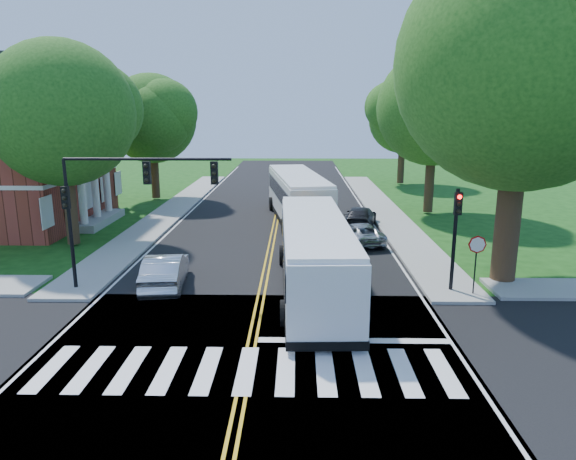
{
  "coord_description": "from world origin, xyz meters",
  "views": [
    {
      "loc": [
        1.54,
        -14.71,
        7.73
      ],
      "look_at": [
        1.11,
        8.03,
        2.4
      ],
      "focal_mm": 32.0,
      "sensor_mm": 36.0,
      "label": 1
    }
  ],
  "objects_px": {
    "bus_lead": "(315,254)",
    "suv": "(359,233)",
    "hatchback": "(165,271)",
    "bus_follow": "(298,196)",
    "signal_ne": "(456,226)",
    "signal_nw": "(121,192)",
    "dark_sedan": "(360,217)"
  },
  "relations": [
    {
      "from": "bus_lead",
      "to": "suv",
      "type": "relative_size",
      "value": 2.82
    },
    {
      "from": "bus_lead",
      "to": "hatchback",
      "type": "bearing_deg",
      "value": -5.21
    },
    {
      "from": "bus_lead",
      "to": "bus_follow",
      "type": "distance_m",
      "value": 14.52
    },
    {
      "from": "bus_follow",
      "to": "suv",
      "type": "xyz_separation_m",
      "value": [
        3.68,
        -6.15,
        -1.17
      ]
    },
    {
      "from": "signal_ne",
      "to": "hatchback",
      "type": "xyz_separation_m",
      "value": [
        -12.53,
        0.48,
        -2.19
      ]
    },
    {
      "from": "signal_ne",
      "to": "bus_lead",
      "type": "relative_size",
      "value": 0.35
    },
    {
      "from": "signal_nw",
      "to": "hatchback",
      "type": "xyz_separation_m",
      "value": [
        1.53,
        0.49,
        -3.6
      ]
    },
    {
      "from": "bus_lead",
      "to": "bus_follow",
      "type": "height_order",
      "value": "bus_follow"
    },
    {
      "from": "suv",
      "to": "bus_lead",
      "type": "bearing_deg",
      "value": 58.07
    },
    {
      "from": "bus_lead",
      "to": "bus_follow",
      "type": "bearing_deg",
      "value": -89.26
    },
    {
      "from": "suv",
      "to": "dark_sedan",
      "type": "xyz_separation_m",
      "value": [
        0.55,
        4.25,
        0.08
      ]
    },
    {
      "from": "hatchback",
      "to": "signal_nw",
      "type": "bearing_deg",
      "value": 11.67
    },
    {
      "from": "suv",
      "to": "signal_nw",
      "type": "bearing_deg",
      "value": 24.93
    },
    {
      "from": "bus_follow",
      "to": "signal_ne",
      "type": "bearing_deg",
      "value": 105.86
    },
    {
      "from": "signal_nw",
      "to": "signal_ne",
      "type": "relative_size",
      "value": 1.62
    },
    {
      "from": "bus_lead",
      "to": "signal_nw",
      "type": "bearing_deg",
      "value": -1.19
    },
    {
      "from": "signal_ne",
      "to": "suv",
      "type": "xyz_separation_m",
      "value": [
        -2.98,
        8.49,
        -2.34
      ]
    },
    {
      "from": "bus_follow",
      "to": "suv",
      "type": "distance_m",
      "value": 7.26
    },
    {
      "from": "signal_ne",
      "to": "bus_follow",
      "type": "height_order",
      "value": "signal_ne"
    },
    {
      "from": "signal_ne",
      "to": "bus_follow",
      "type": "relative_size",
      "value": 0.33
    },
    {
      "from": "signal_ne",
      "to": "suv",
      "type": "bearing_deg",
      "value": 109.35
    },
    {
      "from": "dark_sedan",
      "to": "suv",
      "type": "bearing_deg",
      "value": 94.74
    },
    {
      "from": "bus_lead",
      "to": "suv",
      "type": "height_order",
      "value": "bus_lead"
    },
    {
      "from": "signal_ne",
      "to": "suv",
      "type": "height_order",
      "value": "signal_ne"
    },
    {
      "from": "hatchback",
      "to": "dark_sedan",
      "type": "relative_size",
      "value": 0.97
    },
    {
      "from": "dark_sedan",
      "to": "bus_follow",
      "type": "bearing_deg",
      "value": -11.97
    },
    {
      "from": "hatchback",
      "to": "suv",
      "type": "height_order",
      "value": "hatchback"
    },
    {
      "from": "signal_ne",
      "to": "bus_follow",
      "type": "xyz_separation_m",
      "value": [
        -6.66,
        14.64,
        -1.17
      ]
    },
    {
      "from": "signal_nw",
      "to": "bus_lead",
      "type": "relative_size",
      "value": 0.57
    },
    {
      "from": "bus_lead",
      "to": "hatchback",
      "type": "relative_size",
      "value": 2.69
    },
    {
      "from": "dark_sedan",
      "to": "signal_nw",
      "type": "bearing_deg",
      "value": 59.8
    },
    {
      "from": "signal_nw",
      "to": "suv",
      "type": "bearing_deg",
      "value": 37.51
    }
  ]
}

